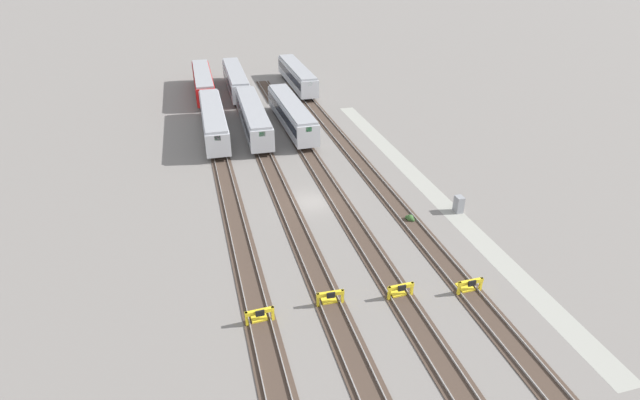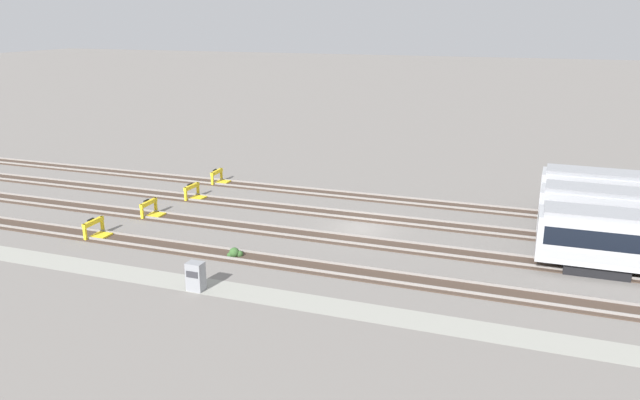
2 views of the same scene
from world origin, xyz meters
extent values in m
plane|color=gray|center=(0.00, 0.00, 0.00)|extent=(400.00, 400.00, 0.00)
cube|color=#9E9E93|center=(0.00, -12.32, 0.00)|extent=(54.00, 2.00, 0.01)
cube|color=#47382D|center=(0.00, -7.70, 0.03)|extent=(90.00, 2.24, 0.06)
cube|color=gray|center=(0.00, -6.98, 0.14)|extent=(90.00, 0.07, 0.15)
cube|color=gray|center=(0.00, -8.42, 0.14)|extent=(90.00, 0.07, 0.15)
cube|color=#47382D|center=(0.00, -2.57, 0.03)|extent=(90.00, 2.24, 0.06)
cube|color=gray|center=(0.00, -1.85, 0.14)|extent=(90.00, 0.07, 0.15)
cube|color=gray|center=(0.00, -3.28, 0.14)|extent=(90.00, 0.07, 0.15)
cube|color=#47382D|center=(0.00, 2.57, 0.03)|extent=(90.00, 2.24, 0.06)
cube|color=gray|center=(0.00, 3.28, 0.14)|extent=(90.00, 0.07, 0.15)
cube|color=gray|center=(0.00, 1.85, 0.14)|extent=(90.00, 0.07, 0.15)
cube|color=#47382D|center=(0.00, 7.70, 0.03)|extent=(90.00, 2.24, 0.06)
cube|color=gray|center=(0.00, 8.42, 0.14)|extent=(90.00, 0.07, 0.15)
cube|color=gray|center=(0.00, 6.98, 0.14)|extent=(90.00, 0.07, 0.15)
cube|color=#1E843D|center=(11.76, 2.80, 3.05)|extent=(0.10, 0.70, 0.56)
cube|color=black|center=(15.13, 2.71, 0.35)|extent=(3.66, 2.33, 0.70)
cube|color=#1E843D|center=(11.75, 7.85, 3.05)|extent=(0.09, 0.70, 0.56)
cube|color=black|center=(15.13, 7.79, 0.35)|extent=(3.64, 2.31, 0.70)
cube|color=#1E843D|center=(11.75, -2.69, 3.05)|extent=(0.09, 0.70, 0.56)
cube|color=black|center=(15.13, -2.64, 0.35)|extent=(3.63, 2.29, 0.70)
cube|color=yellow|center=(-16.58, -6.80, 0.57)|extent=(0.18, 0.18, 1.15)
cube|color=yellow|center=(-16.54, -8.60, 0.57)|extent=(0.18, 0.18, 1.15)
cube|color=yellow|center=(-16.56, -7.70, 1.00)|extent=(0.28, 2.00, 0.30)
cube|color=yellow|center=(-16.01, -7.69, 0.09)|extent=(1.12, 1.10, 0.18)
cube|color=black|center=(-16.74, -7.70, 1.00)|extent=(0.13, 0.60, 0.44)
cube|color=yellow|center=(-15.75, -1.67, 0.57)|extent=(0.19, 0.19, 1.15)
cube|color=yellow|center=(-15.69, -3.47, 0.57)|extent=(0.19, 0.19, 1.15)
cube|color=yellow|center=(-15.72, -2.57, 1.00)|extent=(0.30, 2.01, 0.30)
cube|color=yellow|center=(-15.17, -2.55, 0.09)|extent=(1.13, 1.11, 0.18)
cube|color=black|center=(-15.90, -2.57, 1.00)|extent=(0.14, 0.60, 0.44)
cube|color=yellow|center=(-15.10, 3.47, 0.57)|extent=(0.19, 0.19, 1.15)
cube|color=yellow|center=(-15.17, 1.67, 0.57)|extent=(0.19, 0.19, 1.15)
cube|color=yellow|center=(-15.14, 2.57, 1.00)|extent=(0.31, 2.01, 0.30)
cube|color=yellow|center=(-14.59, 2.55, 0.09)|extent=(1.14, 1.12, 0.18)
cube|color=black|center=(-15.31, 2.57, 1.00)|extent=(0.14, 0.60, 0.44)
cube|color=yellow|center=(-15.71, 8.60, 0.57)|extent=(0.19, 0.19, 1.15)
cube|color=yellow|center=(-15.63, 6.80, 0.57)|extent=(0.19, 0.19, 1.15)
cube|color=yellow|center=(-15.67, 7.70, 1.00)|extent=(0.33, 2.01, 0.30)
cube|color=yellow|center=(-15.12, 7.73, 0.09)|extent=(1.15, 1.13, 0.18)
cube|color=black|center=(-15.85, 7.69, 1.00)|extent=(0.15, 0.60, 0.44)
cube|color=gray|center=(-5.52, -12.90, 0.80)|extent=(0.90, 0.70, 1.60)
cube|color=#333338|center=(-5.52, -13.26, 1.04)|extent=(0.70, 0.04, 0.36)
sphere|color=#38602D|center=(-5.84, -7.82, 0.28)|extent=(0.64, 0.64, 0.64)
sphere|color=#38602D|center=(-5.54, -7.70, 0.18)|extent=(0.44, 0.44, 0.44)
sphere|color=#38602D|center=(-6.06, -8.00, 0.14)|extent=(0.36, 0.36, 0.36)
camera|label=1|loc=(-41.68, 10.60, 23.65)|focal=28.00mm
camera|label=2|loc=(11.56, -40.01, 14.38)|focal=35.00mm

